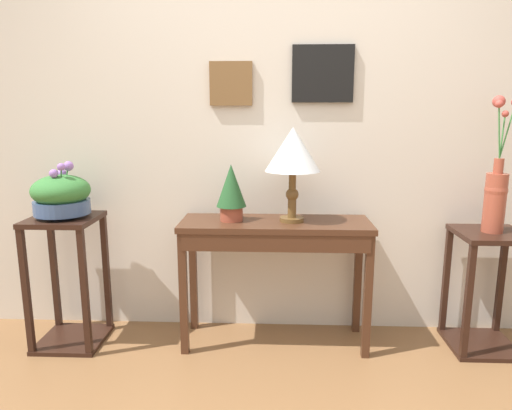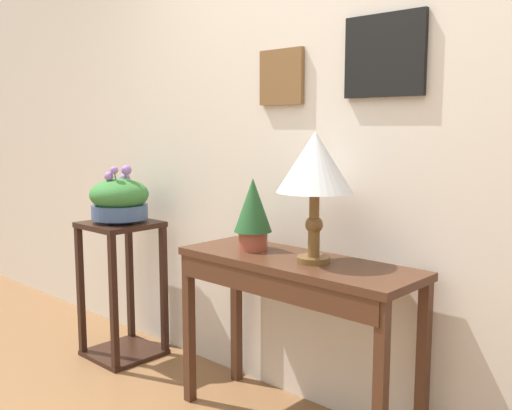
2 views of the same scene
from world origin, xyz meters
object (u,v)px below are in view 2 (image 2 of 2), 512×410
console_table (292,287)px  potted_plant_on_console (253,211)px  table_lamp (315,166)px  planter_bowl_wide_left (119,199)px  pedestal_stand_left (122,290)px

console_table → potted_plant_on_console: bearing=173.9°
table_lamp → planter_bowl_wide_left: 1.39m
pedestal_stand_left → console_table: bearing=1.4°
table_lamp → planter_bowl_wide_left: (-1.37, -0.05, -0.25)m
potted_plant_on_console → console_table: bearing=-6.1°
potted_plant_on_console → planter_bowl_wide_left: size_ratio=1.01×
table_lamp → planter_bowl_wide_left: size_ratio=1.65×
pedestal_stand_left → planter_bowl_wide_left: 0.54m
table_lamp → pedestal_stand_left: size_ratio=0.69×
potted_plant_on_console → planter_bowl_wide_left: (-1.01, -0.06, -0.03)m
planter_bowl_wide_left → potted_plant_on_console: bearing=3.4°
console_table → planter_bowl_wide_left: (-1.27, -0.03, 0.28)m
potted_plant_on_console → planter_bowl_wide_left: bearing=-176.6°
console_table → pedestal_stand_left: pedestal_stand_left is taller
console_table → planter_bowl_wide_left: planter_bowl_wide_left is taller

